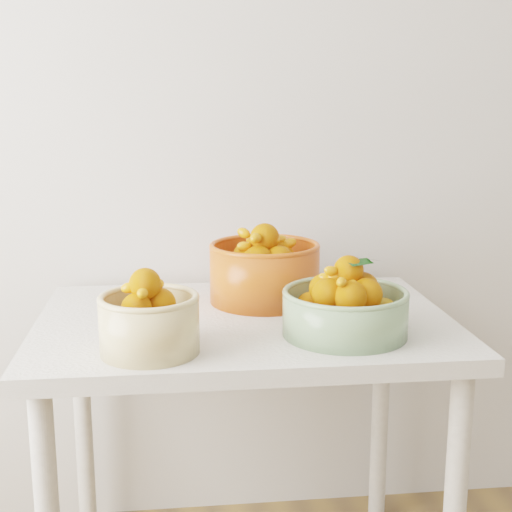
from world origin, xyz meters
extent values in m
cube|color=silver|center=(0.00, 2.00, 1.35)|extent=(4.00, 0.04, 2.70)
cube|color=silver|center=(-0.28, 1.60, 0.73)|extent=(1.00, 0.70, 0.04)
cylinder|color=silver|center=(-0.72, 1.89, 0.35)|extent=(0.05, 0.05, 0.71)
cylinder|color=silver|center=(0.16, 1.89, 0.35)|extent=(0.05, 0.05, 0.71)
cylinder|color=#DBBF87|center=(-0.50, 1.38, 0.81)|extent=(0.23, 0.23, 0.12)
torus|color=#DBBF87|center=(-0.50, 1.38, 0.87)|extent=(0.23, 0.23, 0.01)
sphere|color=#D1660C|center=(-0.45, 1.37, 0.80)|extent=(0.07, 0.07, 0.07)
sphere|color=#D1660C|center=(-0.51, 1.43, 0.80)|extent=(0.06, 0.06, 0.06)
sphere|color=orange|center=(-0.56, 1.38, 0.80)|extent=(0.07, 0.07, 0.07)
sphere|color=orange|center=(-0.50, 1.32, 0.80)|extent=(0.07, 0.07, 0.07)
sphere|color=orange|center=(-0.50, 1.38, 0.80)|extent=(0.07, 0.07, 0.07)
sphere|color=orange|center=(-0.48, 1.39, 0.85)|extent=(0.06, 0.06, 0.06)
sphere|color=orange|center=(-0.53, 1.36, 0.85)|extent=(0.06, 0.06, 0.06)
sphere|color=orange|center=(-0.51, 1.38, 0.90)|extent=(0.07, 0.07, 0.07)
ellipsoid|color=orange|center=(-0.51, 1.33, 0.89)|extent=(0.04, 0.04, 0.03)
ellipsoid|color=orange|center=(-0.54, 1.38, 0.89)|extent=(0.04, 0.03, 0.03)
ellipsoid|color=orange|center=(-0.48, 1.41, 0.89)|extent=(0.04, 0.04, 0.03)
cylinder|color=#81A377|center=(-0.07, 1.44, 0.80)|extent=(0.34, 0.34, 0.10)
torus|color=#81A377|center=(-0.07, 1.44, 0.85)|extent=(0.34, 0.34, 0.01)
sphere|color=#D1660C|center=(0.02, 1.45, 0.80)|extent=(0.07, 0.07, 0.07)
sphere|color=orange|center=(-0.01, 1.50, 0.80)|extent=(0.07, 0.07, 0.07)
sphere|color=orange|center=(-0.07, 1.53, 0.80)|extent=(0.07, 0.07, 0.07)
sphere|color=orange|center=(-0.14, 1.50, 0.80)|extent=(0.08, 0.08, 0.08)
sphere|color=orange|center=(-0.16, 1.44, 0.80)|extent=(0.07, 0.07, 0.07)
sphere|color=orange|center=(-0.14, 1.38, 0.80)|extent=(0.08, 0.08, 0.08)
sphere|color=orange|center=(-0.07, 1.35, 0.80)|extent=(0.07, 0.07, 0.07)
sphere|color=orange|center=(-0.01, 1.38, 0.80)|extent=(0.07, 0.07, 0.07)
sphere|color=orange|center=(-0.07, 1.44, 0.80)|extent=(0.07, 0.07, 0.07)
sphere|color=orange|center=(-0.03, 1.46, 0.85)|extent=(0.07, 0.07, 0.07)
sphere|color=orange|center=(-0.07, 1.49, 0.85)|extent=(0.07, 0.07, 0.07)
sphere|color=orange|center=(-0.12, 1.47, 0.85)|extent=(0.07, 0.07, 0.07)
sphere|color=orange|center=(-0.12, 1.42, 0.85)|extent=(0.07, 0.07, 0.07)
sphere|color=orange|center=(-0.07, 1.39, 0.85)|extent=(0.07, 0.07, 0.07)
sphere|color=orange|center=(-0.03, 1.41, 0.85)|extent=(0.07, 0.07, 0.07)
sphere|color=orange|center=(-0.07, 1.45, 0.90)|extent=(0.07, 0.07, 0.07)
ellipsoid|color=orange|center=(-0.07, 1.44, 0.91)|extent=(0.04, 0.04, 0.03)
ellipsoid|color=orange|center=(-0.08, 1.48, 0.87)|extent=(0.04, 0.04, 0.04)
ellipsoid|color=orange|center=(-0.04, 1.46, 0.89)|extent=(0.04, 0.04, 0.04)
ellipsoid|color=orange|center=(-0.10, 1.46, 0.87)|extent=(0.04, 0.04, 0.03)
ellipsoid|color=orange|center=(-0.11, 1.44, 0.88)|extent=(0.04, 0.03, 0.04)
ellipsoid|color=orange|center=(-0.11, 1.43, 0.90)|extent=(0.04, 0.03, 0.03)
ellipsoid|color=orange|center=(-0.08, 1.48, 0.87)|extent=(0.04, 0.04, 0.03)
ellipsoid|color=orange|center=(-0.12, 1.46, 0.88)|extent=(0.04, 0.04, 0.03)
ellipsoid|color=orange|center=(-0.10, 1.44, 0.88)|extent=(0.04, 0.03, 0.03)
ellipsoid|color=orange|center=(-0.07, 1.40, 0.88)|extent=(0.03, 0.04, 0.03)
ellipsoid|color=orange|center=(-0.10, 1.38, 0.89)|extent=(0.04, 0.04, 0.03)
ellipsoid|color=orange|center=(-0.04, 1.48, 0.88)|extent=(0.04, 0.04, 0.03)
ellipsoid|color=orange|center=(-0.07, 1.44, 0.88)|extent=(0.03, 0.04, 0.02)
cylinder|color=#D34819|center=(-0.22, 1.74, 0.82)|extent=(0.30, 0.30, 0.15)
torus|color=#D34819|center=(-0.22, 1.74, 0.90)|extent=(0.31, 0.31, 0.01)
sphere|color=#D1660C|center=(-0.13, 1.74, 0.80)|extent=(0.08, 0.08, 0.08)
sphere|color=#D1660C|center=(-0.16, 1.80, 0.80)|extent=(0.08, 0.08, 0.08)
sphere|color=orange|center=(-0.24, 1.82, 0.80)|extent=(0.08, 0.08, 0.08)
sphere|color=orange|center=(-0.29, 1.78, 0.80)|extent=(0.09, 0.09, 0.09)
sphere|color=orange|center=(-0.30, 1.70, 0.80)|extent=(0.08, 0.08, 0.08)
sphere|color=orange|center=(-0.23, 1.65, 0.80)|extent=(0.08, 0.08, 0.08)
sphere|color=orange|center=(-0.16, 1.67, 0.80)|extent=(0.08, 0.08, 0.08)
sphere|color=orange|center=(-0.22, 1.74, 0.80)|extent=(0.08, 0.08, 0.08)
sphere|color=orange|center=(-0.17, 1.76, 0.87)|extent=(0.08, 0.08, 0.08)
sphere|color=orange|center=(-0.22, 1.78, 0.87)|extent=(0.08, 0.08, 0.08)
sphere|color=orange|center=(-0.26, 1.75, 0.87)|extent=(0.08, 0.08, 0.08)
sphere|color=orange|center=(-0.24, 1.69, 0.87)|extent=(0.08, 0.08, 0.08)
sphere|color=orange|center=(-0.18, 1.70, 0.87)|extent=(0.08, 0.08, 0.08)
sphere|color=orange|center=(-0.22, 1.74, 0.92)|extent=(0.08, 0.08, 0.08)
ellipsoid|color=orange|center=(-0.15, 1.75, 0.90)|extent=(0.05, 0.04, 0.04)
ellipsoid|color=orange|center=(-0.24, 1.79, 0.90)|extent=(0.05, 0.05, 0.04)
ellipsoid|color=orange|center=(-0.20, 1.75, 0.91)|extent=(0.05, 0.05, 0.03)
ellipsoid|color=orange|center=(-0.27, 1.77, 0.93)|extent=(0.05, 0.05, 0.04)
ellipsoid|color=orange|center=(-0.20, 1.73, 0.92)|extent=(0.05, 0.05, 0.04)
ellipsoid|color=orange|center=(-0.24, 1.70, 0.93)|extent=(0.05, 0.05, 0.03)
ellipsoid|color=orange|center=(-0.27, 1.73, 0.90)|extent=(0.04, 0.04, 0.03)
ellipsoid|color=orange|center=(-0.22, 1.74, 0.89)|extent=(0.05, 0.04, 0.04)
ellipsoid|color=orange|center=(-0.21, 1.73, 0.89)|extent=(0.05, 0.04, 0.05)
ellipsoid|color=orange|center=(-0.17, 1.77, 0.91)|extent=(0.05, 0.05, 0.04)
ellipsoid|color=orange|center=(-0.22, 1.74, 0.92)|extent=(0.05, 0.05, 0.04)
ellipsoid|color=orange|center=(-0.23, 1.73, 0.92)|extent=(0.05, 0.04, 0.04)
camera|label=1|loc=(-0.45, -0.06, 1.27)|focal=50.00mm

